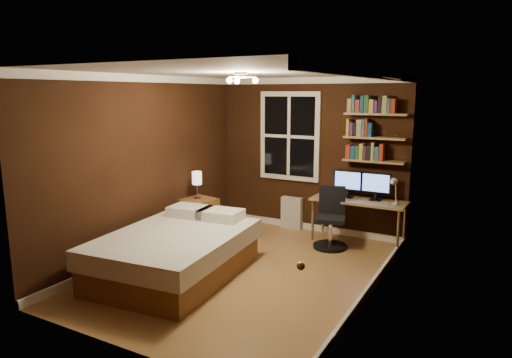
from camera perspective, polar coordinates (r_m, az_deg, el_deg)
The scene contains 24 objects.
floor at distance 6.00m, azimuth -1.29°, elevation -11.39°, with size 4.20×4.20×0.00m, color olive.
wall_back at distance 7.52m, azimuth 6.74°, elevation 2.95°, with size 3.20×0.04×2.50m, color black.
wall_left at distance 6.59m, azimuth -13.46°, elevation 1.63°, with size 0.04×4.20×2.50m, color black.
wall_right at distance 5.05m, azimuth 14.54°, elevation -1.15°, with size 0.04×4.20×2.50m, color black.
ceiling at distance 5.56m, azimuth -1.40°, elevation 13.20°, with size 3.20×4.20×0.02m, color white.
window at distance 7.59m, azimuth 4.23°, elevation 5.34°, with size 1.06×0.06×1.46m, color white.
door at distance 3.68m, azimuth 8.08°, elevation -8.98°, with size 0.03×0.82×2.05m, color black, non-canonical shape.
door_knob at distance 3.45m, azimuth 5.62°, elevation -10.79°, with size 0.06×0.06×0.06m, color #B7843C.
ceiling_fixture at distance 5.47m, azimuth -1.94°, elevation 12.19°, with size 0.44×0.44×0.18m, color beige, non-canonical shape.
bookshelf_lower at distance 7.07m, azimuth 14.50°, elevation 2.18°, with size 0.92×0.22×0.03m, color #9A784A.
books_row_lower at distance 7.05m, azimuth 14.55°, elevation 3.23°, with size 0.54×0.16×0.23m, color maroon, non-canonical shape.
bookshelf_middle at distance 7.03m, azimuth 14.64°, elevation 5.00°, with size 0.92×0.22×0.03m, color #9A784A.
books_row_middle at distance 7.02m, azimuth 14.69°, elevation 6.06°, with size 0.42×0.16×0.23m, color navy, non-canonical shape.
bookshelf_upper at distance 7.00m, azimuth 14.77°, elevation 7.85°, with size 0.92×0.22×0.03m, color #9A784A.
books_row_upper at distance 7.00m, azimuth 14.82°, elevation 8.91°, with size 0.66×0.16×0.23m, color #25572E, non-canonical shape.
bed at distance 5.85m, azimuth -9.94°, elevation -9.04°, with size 1.66×2.17×0.69m.
nightstand at distance 7.28m, azimuth -7.28°, elevation -4.87°, with size 0.50×0.50×0.62m, color brown.
bedside_lamp at distance 7.16m, azimuth -7.38°, elevation -0.79°, with size 0.15×0.15×0.43m, color #F7E8CF, non-canonical shape.
radiator at distance 7.72m, azimuth 4.51°, elevation -4.25°, with size 0.36×0.13×0.54m, color beige.
desk at distance 7.07m, azimuth 12.70°, elevation -3.03°, with size 1.41×0.53×0.67m.
monitor_left at distance 7.14m, azimuth 11.40°, elevation -0.61°, with size 0.44×0.12×0.42m, color black, non-canonical shape.
monitor_right at distance 7.03m, azimuth 14.75°, elevation -0.93°, with size 0.44×0.12×0.42m, color black, non-canonical shape.
desk_lamp at distance 6.74m, azimuth 16.95°, elevation -1.45°, with size 0.14×0.32×0.44m, color silver, non-canonical shape.
office_chair at distance 6.85m, azimuth 9.33°, elevation -5.75°, with size 0.50×0.50×0.90m.
Camera 1 is at (2.80, -4.80, 2.26)m, focal length 32.00 mm.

